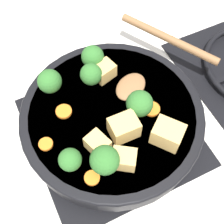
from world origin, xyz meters
TOP-DOWN VIEW (x-y plane):
  - ground_plane at (0.00, 0.00)m, footprint 2.40×2.40m
  - front_burner_grate at (0.00, 0.00)m, footprint 0.31×0.31m
  - skillet_pan at (0.00, -0.00)m, footprint 0.42×0.39m
  - wooden_spoon at (-0.07, 0.12)m, footprint 0.21×0.23m
  - tofu_cube_center_large at (0.05, -0.05)m, footprint 0.05×0.04m
  - tofu_cube_near_handle at (0.09, -0.02)m, footprint 0.05×0.05m
  - tofu_cube_east_chunk at (-0.08, 0.02)m, footprint 0.04×0.04m
  - tofu_cube_west_chunk at (0.09, 0.06)m, footprint 0.06×0.06m
  - tofu_cube_back_piece at (0.05, -0.00)m, footprint 0.04×0.05m
  - broccoli_floret_near_spoon at (-0.11, 0.01)m, footprint 0.04×0.04m
  - broccoli_floret_center_top at (0.06, -0.10)m, footprint 0.04×0.04m
  - broccoli_floret_east_rim at (-0.09, -0.08)m, footprint 0.04×0.04m
  - broccoli_floret_west_rim at (-0.07, -0.01)m, footprint 0.04×0.04m
  - broccoli_floret_north_edge at (0.02, 0.04)m, footprint 0.05×0.05m
  - broccoli_floret_south_cluster at (0.09, -0.06)m, footprint 0.05×0.05m
  - carrot_slice_orange_thin at (-0.04, -0.08)m, footprint 0.03×0.03m
  - carrot_slice_near_center at (0.03, 0.07)m, footprint 0.03×0.03m
  - carrot_slice_edge_slice at (0.01, -0.13)m, footprint 0.02×0.02m
  - carrot_slice_under_broccoli at (0.10, -0.08)m, footprint 0.03×0.03m

SIDE VIEW (x-z plane):
  - ground_plane at x=0.00m, z-range 0.00..0.00m
  - front_burner_grate at x=0.00m, z-range 0.00..0.03m
  - skillet_pan at x=0.00m, z-range 0.03..0.08m
  - carrot_slice_orange_thin at x=-0.04m, z-range 0.08..0.08m
  - carrot_slice_near_center at x=0.03m, z-range 0.08..0.08m
  - carrot_slice_edge_slice at x=0.01m, z-range 0.08..0.08m
  - carrot_slice_under_broccoli at x=0.10m, z-range 0.08..0.08m
  - wooden_spoon at x=-0.07m, z-range 0.08..0.09m
  - tofu_cube_center_large at x=0.05m, z-range 0.08..0.11m
  - tofu_cube_east_chunk at x=-0.08m, z-range 0.08..0.11m
  - tofu_cube_near_handle at x=0.09m, z-range 0.08..0.11m
  - tofu_cube_back_piece at x=0.05m, z-range 0.08..0.12m
  - tofu_cube_west_chunk at x=0.09m, z-range 0.08..0.12m
  - broccoli_floret_center_top at x=0.06m, z-range 0.08..0.13m
  - broccoli_floret_west_rim at x=-0.07m, z-range 0.08..0.13m
  - broccoli_floret_near_spoon at x=-0.11m, z-range 0.08..0.13m
  - broccoli_floret_east_rim at x=-0.09m, z-range 0.08..0.13m
  - broccoli_floret_north_edge at x=0.02m, z-range 0.08..0.13m
  - broccoli_floret_south_cluster at x=0.09m, z-range 0.08..0.13m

